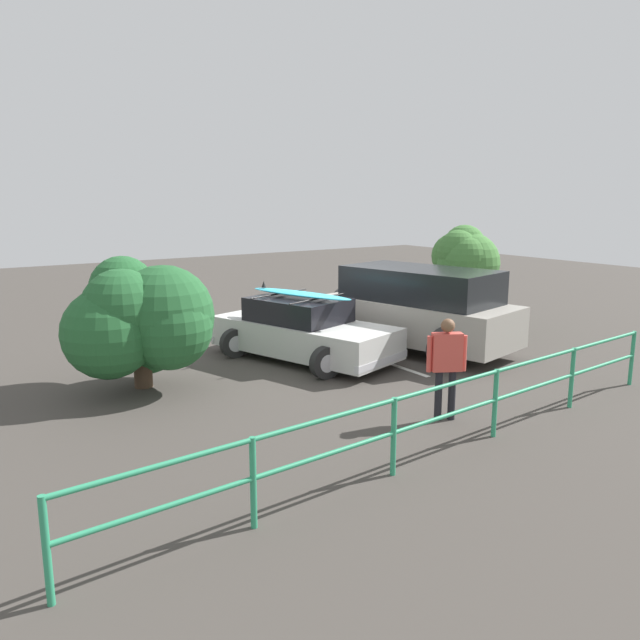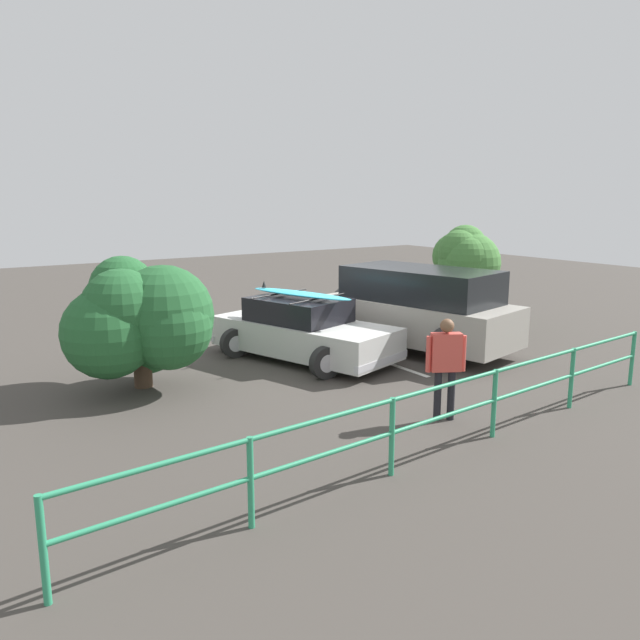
% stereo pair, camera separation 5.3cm
% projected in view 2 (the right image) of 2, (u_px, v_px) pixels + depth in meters
% --- Properties ---
extents(ground_plane, '(44.00, 44.00, 0.02)m').
position_uv_depth(ground_plane, '(324.00, 353.00, 13.80)').
color(ground_plane, '#423D38').
rests_on(ground_plane, ground).
extents(parking_stripe, '(0.12, 4.93, 0.00)m').
position_uv_depth(parking_stripe, '(352.00, 351.00, 13.99)').
color(parking_stripe, silver).
rests_on(parking_stripe, ground).
extents(sedan_car, '(2.96, 4.37, 1.59)m').
position_uv_depth(sedan_car, '(303.00, 330.00, 13.20)').
color(sedan_car, silver).
rests_on(sedan_car, ground).
extents(suv_car, '(3.24, 4.66, 1.86)m').
position_uv_depth(suv_car, '(419.00, 308.00, 13.85)').
color(suv_car, '#9E998E').
rests_on(suv_car, ground).
extents(person_bystander, '(0.56, 0.38, 1.60)m').
position_uv_depth(person_bystander, '(446.00, 360.00, 9.52)').
color(person_bystander, black).
rests_on(person_bystander, ground).
extents(railing_fence, '(10.24, 0.81, 1.01)m').
position_uv_depth(railing_fence, '(447.00, 406.00, 8.27)').
color(railing_fence, '#2D9366').
rests_on(railing_fence, ground).
extents(bush_near_left, '(2.62, 2.52, 2.35)m').
position_uv_depth(bush_near_left, '(141.00, 320.00, 10.90)').
color(bush_near_left, '#4C3828').
rests_on(bush_near_left, ground).
extents(bush_near_right, '(1.71, 2.18, 2.69)m').
position_uv_depth(bush_near_right, '(465.00, 261.00, 16.09)').
color(bush_near_right, '#4C3828').
rests_on(bush_near_right, ground).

